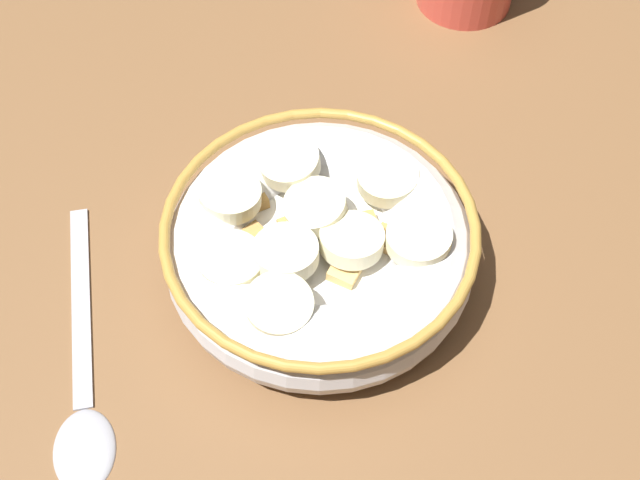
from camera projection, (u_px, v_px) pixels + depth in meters
ground_plane at (320, 279)px, 46.78cm from camera, size 93.55×93.55×2.00cm
cereal_bowl at (320, 245)px, 43.87cm from camera, size 16.93×16.93×5.19cm
spoon at (82, 400)px, 41.11cm from camera, size 11.08×15.43×0.80cm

